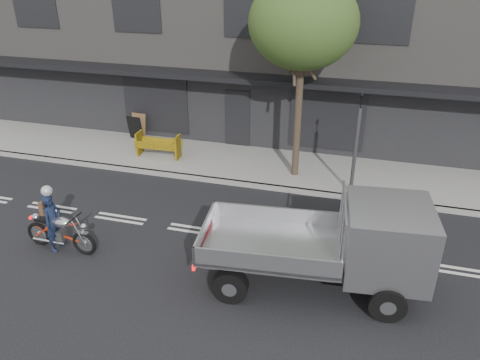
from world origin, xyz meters
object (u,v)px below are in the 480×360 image
at_px(flatbed_ute, 365,241).
at_px(sandwich_board, 135,128).
at_px(rider, 53,222).
at_px(motorcycle, 60,231).
at_px(traffic_light_pole, 355,150).
at_px(street_tree, 303,23).
at_px(construction_barrier, 156,147).

xyz_separation_m(flatbed_ute, sandwich_board, (-9.46, 7.12, -0.71)).
bearing_deg(sandwich_board, rider, -73.53).
height_order(motorcycle, sandwich_board, sandwich_board).
bearing_deg(motorcycle, flatbed_ute, 6.20).
bearing_deg(rider, sandwich_board, 13.91).
relative_size(traffic_light_pole, sandwich_board, 3.45).
height_order(street_tree, traffic_light_pole, street_tree).
height_order(rider, flatbed_ute, flatbed_ute).
height_order(street_tree, flatbed_ute, street_tree).
bearing_deg(street_tree, motorcycle, -131.32).
distance_m(street_tree, rider, 9.30).
bearing_deg(flatbed_ute, traffic_light_pole, 90.25).
distance_m(street_tree, flatbed_ute, 7.27).
relative_size(motorcycle, rider, 1.33).
relative_size(traffic_light_pole, rider, 2.15).
bearing_deg(traffic_light_pole, rider, -145.14).
xyz_separation_m(traffic_light_pole, construction_barrier, (-7.29, 0.75, -1.02)).
xyz_separation_m(construction_barrier, sandwich_board, (-1.67, 1.62, 0.03)).
xyz_separation_m(street_tree, construction_barrier, (-5.29, -0.10, -4.65)).
height_order(traffic_light_pole, rider, traffic_light_pole).
bearing_deg(traffic_light_pole, street_tree, 156.97).
xyz_separation_m(motorcycle, flatbed_ute, (7.82, 0.47, 0.79)).
bearing_deg(motorcycle, rider, -177.22).
relative_size(flatbed_ute, construction_barrier, 3.13).
height_order(flatbed_ute, sandwich_board, flatbed_ute).
relative_size(flatbed_ute, sandwich_board, 5.27).
bearing_deg(sandwich_board, street_tree, -7.02).
bearing_deg(motorcycle, traffic_light_pole, 38.20).
distance_m(street_tree, motorcycle, 9.34).
relative_size(street_tree, traffic_light_pole, 1.93).
bearing_deg(motorcycle, sandwich_board, 105.00).
bearing_deg(rider, traffic_light_pole, -52.35).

